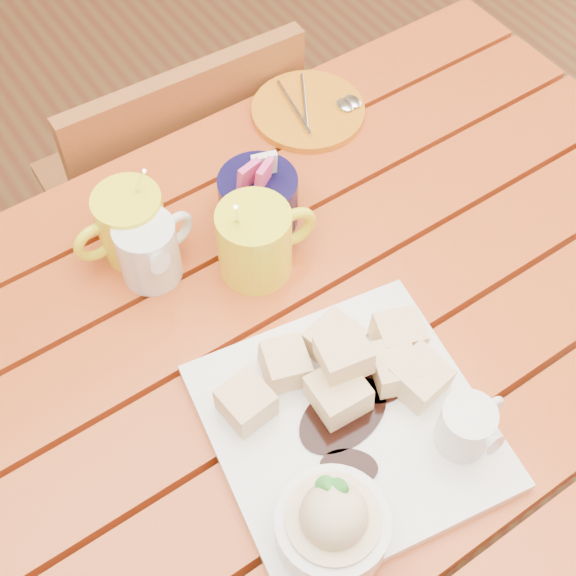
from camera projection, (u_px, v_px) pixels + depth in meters
ground at (298, 546)px, 1.55m from camera, size 5.00×5.00×0.00m
table at (304, 393)px, 1.02m from camera, size 1.20×0.79×0.75m
dessert_plate at (351, 439)px, 0.83m from camera, size 0.33×0.33×0.11m
coffee_mug_left at (129, 224)px, 0.97m from camera, size 0.12×0.08×0.14m
coffee_mug_right at (257, 241)px, 0.96m from camera, size 0.13×0.09×0.15m
cream_pitcher at (150, 249)px, 0.95m from camera, size 0.11×0.09×0.09m
sugar_caddy at (258, 199)px, 1.01m from camera, size 0.10×0.10×0.11m
orange_saucer at (309, 110)px, 1.15m from camera, size 0.16×0.16×0.02m
chair_far at (178, 198)px, 1.45m from camera, size 0.40×0.40×0.82m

